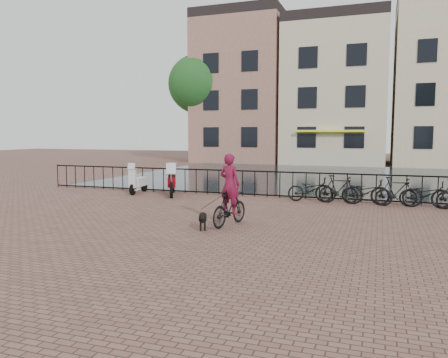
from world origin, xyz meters
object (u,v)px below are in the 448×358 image
(cyclist, at_px, (230,194))
(motorcycle, at_px, (172,178))
(dog, at_px, (203,220))
(scooter, at_px, (138,177))

(cyclist, height_order, motorcycle, cyclist)
(motorcycle, bearing_deg, dog, -81.53)
(dog, xyz_separation_m, motorcycle, (-3.56, 5.39, 0.45))
(motorcycle, height_order, scooter, motorcycle)
(dog, bearing_deg, scooter, 111.53)
(motorcycle, distance_m, scooter, 1.61)
(dog, xyz_separation_m, scooter, (-5.16, 5.53, 0.42))
(dog, bearing_deg, motorcycle, 101.93)
(cyclist, xyz_separation_m, motorcycle, (-4.06, 4.71, -0.17))
(cyclist, distance_m, scooter, 7.45)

